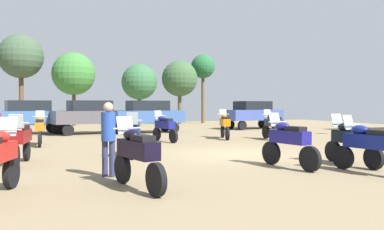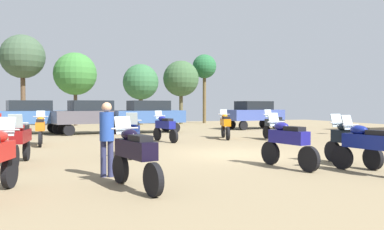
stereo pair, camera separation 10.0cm
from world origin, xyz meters
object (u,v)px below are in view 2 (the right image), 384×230
(motorcycle_3, at_px, (133,135))
(motorcycle_10, at_px, (165,126))
(car_1, at_px, (91,114))
(motorcycle_11, at_px, (225,124))
(motorcycle_7, at_px, (351,140))
(tree_3, at_px, (23,57))
(motorcycle_5, at_px, (274,125))
(car_5, at_px, (149,114))
(car_3, at_px, (29,114))
(tree_6, at_px, (141,82))
(tree_2, at_px, (181,79))
(motorcycle_9, at_px, (288,141))
(motorcycle_12, at_px, (21,140))
(motorcycle_6, at_px, (135,154))
(motorcycle_8, at_px, (369,145))
(person_1, at_px, (107,133))
(car_2, at_px, (254,113))
(tree_1, at_px, (204,68))
(tree_5, at_px, (75,74))
(motorcycle_2, at_px, (40,128))

(motorcycle_3, relative_size, motorcycle_10, 1.01)
(car_1, bearing_deg, motorcycle_11, -144.38)
(motorcycle_7, height_order, tree_3, tree_3)
(motorcycle_5, xyz_separation_m, car_5, (-4.73, 6.85, 0.43))
(motorcycle_5, relative_size, car_3, 0.50)
(car_1, relative_size, tree_6, 0.86)
(motorcycle_7, bearing_deg, tree_2, 83.35)
(motorcycle_7, relative_size, tree_6, 0.42)
(motorcycle_10, bearing_deg, motorcycle_9, -96.35)
(motorcycle_12, distance_m, tree_6, 23.02)
(motorcycle_6, bearing_deg, motorcycle_7, -5.13)
(motorcycle_6, xyz_separation_m, car_5, (3.97, 15.58, 0.44))
(motorcycle_3, distance_m, motorcycle_8, 7.24)
(motorcycle_5, distance_m, person_1, 11.57)
(motorcycle_12, relative_size, tree_2, 0.40)
(motorcycle_10, height_order, tree_6, tree_6)
(motorcycle_8, distance_m, car_3, 19.26)
(motorcycle_11, xyz_separation_m, motorcycle_12, (-9.19, -5.83, -0.00))
(motorcycle_5, xyz_separation_m, car_2, (3.32, 8.08, 0.43))
(person_1, bearing_deg, motorcycle_5, -128.16)
(motorcycle_6, height_order, tree_6, tree_6)
(motorcycle_6, height_order, tree_1, tree_1)
(tree_1, relative_size, tree_6, 1.23)
(motorcycle_3, bearing_deg, motorcycle_6, 94.68)
(car_5, height_order, person_1, car_5)
(car_2, xyz_separation_m, car_5, (-8.04, -1.23, 0.00))
(tree_5, bearing_deg, tree_6, -1.18)
(motorcycle_3, relative_size, tree_5, 0.36)
(motorcycle_7, xyz_separation_m, motorcycle_11, (0.26, 9.16, 0.01))
(car_1, distance_m, tree_6, 11.33)
(motorcycle_2, distance_m, motorcycle_12, 5.60)
(motorcycle_6, distance_m, tree_3, 27.33)
(motorcycle_8, bearing_deg, tree_3, 98.90)
(car_3, xyz_separation_m, tree_6, (8.58, 8.78, 2.56))
(car_3, bearing_deg, motorcycle_3, -173.29)
(motorcycle_12, bearing_deg, motorcycle_6, 126.56)
(motorcycle_8, relative_size, motorcycle_11, 1.05)
(motorcycle_7, relative_size, tree_3, 0.30)
(person_1, bearing_deg, tree_2, -98.60)
(motorcycle_8, xyz_separation_m, car_5, (-1.94, 15.80, 0.45))
(car_5, height_order, tree_2, tree_2)
(person_1, bearing_deg, tree_5, -77.76)
(car_2, distance_m, car_3, 14.95)
(car_3, distance_m, tree_2, 15.24)
(motorcycle_6, relative_size, car_5, 0.49)
(motorcycle_7, relative_size, tree_2, 0.39)
(tree_5, height_order, tree_6, tree_5)
(car_1, distance_m, car_3, 3.58)
(motorcycle_8, relative_size, tree_1, 0.34)
(motorcycle_3, bearing_deg, tree_6, -87.40)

